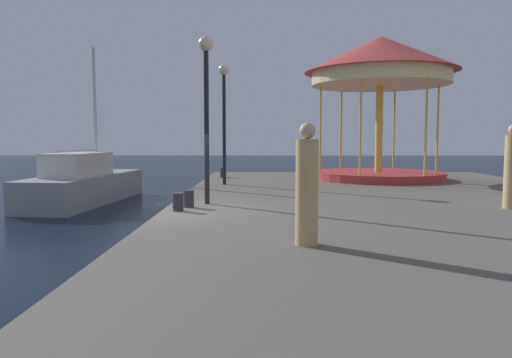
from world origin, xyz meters
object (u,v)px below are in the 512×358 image
carousel (380,73)px  lamp_post_far_end (224,102)px  sailboat_grey (84,184)px  bollard_south (189,199)px  person_far_corner (307,188)px  bollard_north (178,202)px  lamp_post_mid_promenade (206,89)px  person_near_carousel (512,169)px  bollard_center (223,173)px

carousel → lamp_post_far_end: carousel is taller
sailboat_grey → bollard_south: 8.24m
carousel → person_far_corner: 12.93m
lamp_post_far_end → bollard_south: (-0.43, -5.64, -2.65)m
sailboat_grey → bollard_north: 8.61m
person_far_corner → sailboat_grey: bearing=124.3°
carousel → lamp_post_far_end: size_ratio=1.42×
lamp_post_mid_promenade → bollard_north: bearing=-114.2°
lamp_post_far_end → person_near_carousel: bearing=-39.8°
bollard_south → person_far_corner: size_ratio=0.22×
sailboat_grey → bollard_south: size_ratio=17.27×
person_near_carousel → bollard_center: bearing=129.0°
bollard_center → person_near_carousel: 11.53m
carousel → person_far_corner: (-4.02, -11.84, -3.29)m
carousel → person_near_carousel: bearing=-82.7°
person_near_carousel → bollard_north: bearing=-177.0°
bollard_center → bollard_north: bearing=-91.9°
sailboat_grey → person_far_corner: sailboat_grey is taller
lamp_post_mid_promenade → bollard_center: bearing=91.5°
bollard_center → person_far_corner: bearing=-80.2°
lamp_post_far_end → bollard_north: size_ratio=10.37×
sailboat_grey → carousel: bearing=6.3°
sailboat_grey → person_near_carousel: bearing=-29.0°
bollard_south → lamp_post_far_end: bearing=85.6°
bollard_center → person_far_corner: person_far_corner is taller
carousel → bollard_south: (-6.36, -7.89, -3.94)m
lamp_post_mid_promenade → person_near_carousel: (7.03, -0.76, -1.88)m
person_near_carousel → carousel: bearing=97.3°
carousel → bollard_north: size_ratio=14.77×
bollard_south → bollard_north: bearing=-105.7°
person_far_corner → bollard_south: bearing=120.7°
lamp_post_far_end → carousel: bearing=20.8°
lamp_post_mid_promenade → bollard_north: lamp_post_mid_promenade is taller
carousel → lamp_post_mid_promenade: size_ratio=1.46×
lamp_post_far_end → sailboat_grey: bearing=169.3°
lamp_post_mid_promenade → person_near_carousel: size_ratio=2.11×
sailboat_grey → lamp_post_far_end: size_ratio=1.67×
lamp_post_far_end → bollard_center: bearing=95.1°
carousel → person_far_corner: size_ratio=3.24×
bollard_north → person_far_corner: (2.50, -3.39, 0.66)m
bollard_north → carousel: bearing=52.3°
sailboat_grey → bollard_center: 5.46m
lamp_post_far_end → bollard_north: lamp_post_far_end is taller
bollard_north → person_far_corner: person_far_corner is taller
sailboat_grey → person_far_corner: bearing=-55.7°
bollard_south → person_near_carousel: size_ratio=0.21×
lamp_post_far_end → person_near_carousel: (6.96, -5.79, -1.95)m
sailboat_grey → lamp_post_mid_promenade: bearing=-49.1°
carousel → bollard_center: bearing=171.8°
carousel → lamp_post_far_end: 6.47m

